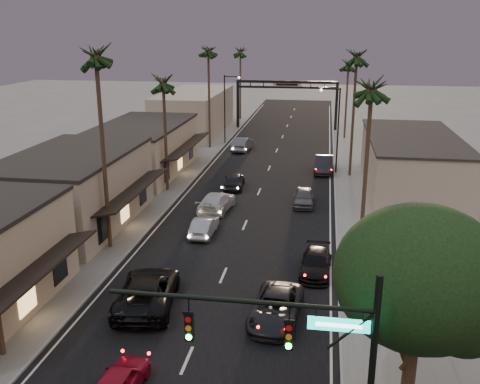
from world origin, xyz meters
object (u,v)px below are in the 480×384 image
(streetlight_right, at_px, (336,123))
(streetlight_left, at_px, (227,104))
(corner_tree, at_px, (421,283))
(palm_ra, at_px, (372,83))
(palm_lb, at_px, (95,50))
(oncoming_red, at_px, (119,382))
(palm_ld, at_px, (208,48))
(curbside_black, at_px, (316,263))
(oncoming_pickup, at_px, (147,291))
(arch, at_px, (287,93))
(traffic_signal, at_px, (311,350))
(palm_far, at_px, (240,49))
(palm_rb, at_px, (357,53))
(palm_rc, at_px, (349,62))
(oncoming_silver, at_px, (204,226))
(palm_lc, at_px, (163,78))
(curbside_near, at_px, (276,308))

(streetlight_right, bearing_deg, streetlight_left, 136.79)
(corner_tree, relative_size, palm_ra, 0.67)
(palm_lb, distance_m, oncoming_red, 20.59)
(palm_ld, bearing_deg, curbside_black, -67.69)
(palm_ra, relative_size, oncoming_pickup, 2.05)
(arch, bearing_deg, corner_tree, -81.38)
(traffic_signal, height_order, oncoming_pickup, traffic_signal)
(streetlight_left, distance_m, palm_far, 20.96)
(palm_rb, height_order, palm_rc, palm_rb)
(streetlight_right, bearing_deg, traffic_signal, -91.72)
(oncoming_red, distance_m, oncoming_silver, 18.38)
(streetlight_right, distance_m, oncoming_pickup, 32.34)
(streetlight_left, relative_size, palm_lc, 0.74)
(palm_lc, relative_size, palm_far, 0.92)
(streetlight_left, relative_size, palm_ld, 0.63)
(streetlight_left, distance_m, curbside_near, 45.29)
(curbside_near, bearing_deg, oncoming_red, -124.98)
(curbside_near, distance_m, curbside_black, 6.33)
(traffic_signal, height_order, palm_far, palm_far)
(corner_tree, bearing_deg, curbside_black, 106.60)
(palm_lb, relative_size, oncoming_red, 3.85)
(streetlight_right, bearing_deg, palm_lc, -149.89)
(oncoming_pickup, relative_size, curbside_black, 1.41)
(oncoming_pickup, bearing_deg, arch, -101.30)
(palm_lb, bearing_deg, palm_rb, 51.98)
(palm_ra, relative_size, palm_rb, 0.93)
(arch, relative_size, curbside_near, 2.89)
(palm_lb, xyz_separation_m, palm_rc, (17.20, 42.00, -2.92))
(palm_far, relative_size, oncoming_silver, 3.24)
(oncoming_pickup, relative_size, curbside_near, 1.23)
(curbside_black, bearing_deg, palm_rb, 85.49)
(palm_rb, height_order, oncoming_silver, palm_rb)
(streetlight_right, bearing_deg, oncoming_red, -103.46)
(palm_ra, distance_m, oncoming_silver, 15.67)
(traffic_signal, distance_m, palm_ld, 53.47)
(palm_ld, xyz_separation_m, palm_far, (0.30, 23.00, -0.97))
(curbside_black, bearing_deg, streetlight_right, 89.64)
(corner_tree, xyz_separation_m, palm_ra, (-0.88, 16.55, 5.46))
(palm_rb, distance_m, palm_rc, 20.09)
(corner_tree, height_order, oncoming_red, corner_tree)
(palm_ra, bearing_deg, oncoming_silver, 172.29)
(arch, distance_m, streetlight_right, 25.94)
(corner_tree, xyz_separation_m, palm_rc, (-0.88, 56.55, 4.49))
(curbside_near, bearing_deg, arch, 98.51)
(streetlight_right, height_order, streetlight_left, same)
(traffic_signal, distance_m, palm_rc, 60.31)
(streetlight_left, bearing_deg, oncoming_pickup, -85.39)
(oncoming_silver, bearing_deg, oncoming_red, 92.60)
(palm_rb, bearing_deg, arch, 108.30)
(curbside_black, bearing_deg, oncoming_red, -118.22)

